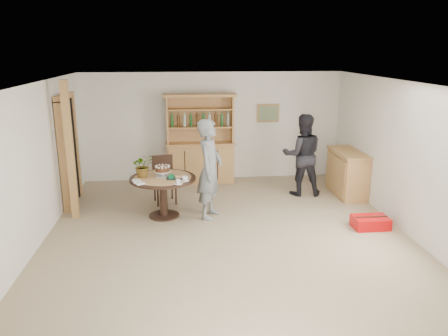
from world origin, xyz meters
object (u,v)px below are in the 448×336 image
(teen_boy, at_px, (210,169))
(red_suitcase, at_px, (370,222))
(adult_person, at_px, (302,155))
(dining_table, at_px, (163,185))
(hutch, at_px, (201,153))
(dining_chair, at_px, (164,176))
(sideboard, at_px, (347,173))

(teen_boy, xyz_separation_m, red_suitcase, (2.73, -0.79, -0.81))
(adult_person, bearing_deg, red_suitcase, 115.72)
(dining_table, distance_m, teen_boy, 0.91)
(hutch, bearing_deg, dining_chair, -121.42)
(teen_boy, distance_m, red_suitcase, 2.96)
(dining_chair, distance_m, teen_boy, 1.32)
(hutch, xyz_separation_m, sideboard, (3.04, -1.24, -0.22))
(sideboard, distance_m, dining_chair, 3.84)
(dining_table, relative_size, teen_boy, 0.66)
(sideboard, height_order, teen_boy, teen_boy)
(hutch, bearing_deg, red_suitcase, -47.29)
(dining_table, xyz_separation_m, red_suitcase, (3.58, -0.89, -0.50))
(hutch, xyz_separation_m, dining_table, (-0.78, -2.14, -0.08))
(hutch, distance_m, dining_chair, 1.54)
(hutch, distance_m, red_suitcase, 4.17)
(sideboard, bearing_deg, teen_boy, -161.46)
(sideboard, relative_size, adult_person, 0.73)
(sideboard, relative_size, dining_table, 1.05)
(dining_table, distance_m, adult_person, 3.05)
(teen_boy, relative_size, red_suitcase, 3.02)
(teen_boy, bearing_deg, dining_table, 103.74)
(sideboard, distance_m, adult_person, 1.04)
(hutch, distance_m, dining_table, 2.28)
(dining_chair, bearing_deg, dining_table, -101.86)
(dining_chair, relative_size, teen_boy, 0.52)
(hutch, height_order, dining_table, hutch)
(red_suitcase, bearing_deg, adult_person, 110.41)
(sideboard, xyz_separation_m, red_suitcase, (-0.24, -1.79, -0.37))
(adult_person, bearing_deg, sideboard, 178.39)
(dining_table, relative_size, adult_person, 0.70)
(sideboard, relative_size, teen_boy, 0.69)
(teen_boy, bearing_deg, dining_chair, 63.55)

